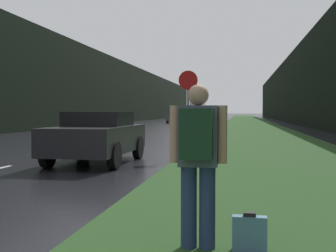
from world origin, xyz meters
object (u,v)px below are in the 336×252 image
Objects in this scene: suitcase at (249,234)px; delivery_truck at (198,109)px; hitchhiker_with_backpack at (198,156)px; car_oncoming at (176,117)px; stop_sign at (188,106)px; car_passing_near at (97,136)px; car_passing_far at (197,120)px.

delivery_truck is (-8.33, 78.06, 1.65)m from suitcase.
car_oncoming is (-7.79, 49.15, -0.26)m from hitchhiker_with_backpack.
car_oncoming is at bearing 99.30° from stop_sign.
hitchhiker_with_backpack is 7.96m from car_passing_near.
car_oncoming is 0.51× the size of delivery_truck.
car_oncoming reaches higher than car_passing_far.
delivery_truck reaches higher than stop_sign.
car_oncoming reaches higher than car_passing_near.
hitchhiker_with_backpack is at bearing 95.90° from car_passing_far.
car_passing_near is 42.25m from car_oncoming.
car_passing_far reaches higher than suitcase.
delivery_truck is at bearing 95.86° from hitchhiker_with_backpack.
stop_sign reaches higher than car_passing_near.
car_passing_near reaches higher than suitcase.
stop_sign is 69.47m from delivery_truck.
car_passing_near is at bearing 120.47° from suitcase.
stop_sign is at bearing -142.82° from car_passing_near.
hitchhiker_with_backpack is 49.76m from car_oncoming.
car_passing_far is at bearing -73.63° from car_oncoming.
car_passing_near is at bearing 117.06° from hitchhiker_with_backpack.
car_passing_near is at bearing -86.62° from delivery_truck.
car_passing_near is (-3.60, 7.10, -0.24)m from hitchhiker_with_backpack.
hitchhiker_with_backpack is at bearing 116.90° from car_passing_near.
car_oncoming is at bearing -90.00° from delivery_truck.
stop_sign is 0.62× the size of car_passing_far.
car_passing_far is 43.42m from delivery_truck.
delivery_truck is (-4.19, 43.20, 1.17)m from car_passing_far.
car_oncoming is 28.95m from delivery_truck.
suitcase is 0.05× the size of delivery_truck.
delivery_truck is at bearing 96.25° from suitcase.
hitchhiker_with_backpack is (1.21, -8.92, -0.64)m from stop_sign.
car_passing_far is at bearing -84.46° from delivery_truck.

